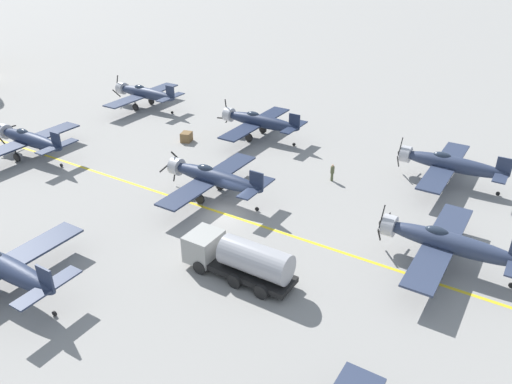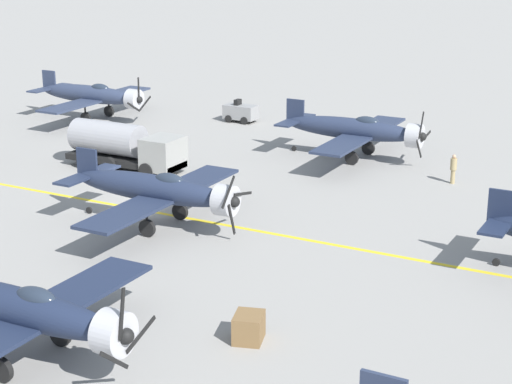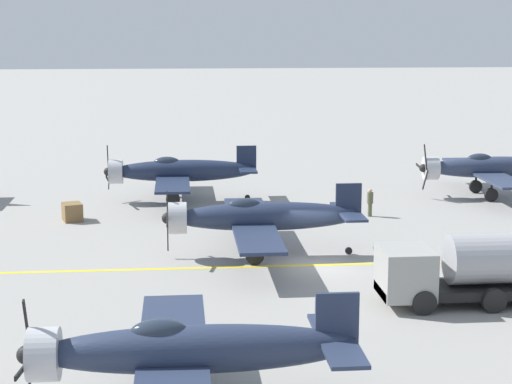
% 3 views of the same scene
% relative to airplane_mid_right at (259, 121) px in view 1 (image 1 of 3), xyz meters
% --- Properties ---
extents(ground_plane, '(400.00, 400.00, 0.00)m').
position_rel_airplane_mid_right_xyz_m(ground_plane, '(-16.04, -6.72, -2.01)').
color(ground_plane, gray).
extents(taxiway_stripe, '(0.30, 160.00, 0.01)m').
position_rel_airplane_mid_right_xyz_m(taxiway_stripe, '(-16.04, -6.72, -2.01)').
color(taxiway_stripe, yellow).
rests_on(taxiway_stripe, ground).
extents(airplane_mid_right, '(12.00, 9.98, 3.78)m').
position_rel_airplane_mid_right_xyz_m(airplane_mid_right, '(0.00, 0.00, 0.00)').
color(airplane_mid_right, '#1D2741').
rests_on(airplane_mid_right, ground).
extents(airplane_near_center, '(12.00, 9.98, 3.65)m').
position_rel_airplane_mid_right_xyz_m(airplane_near_center, '(-13.86, -23.74, 0.00)').
color(airplane_near_center, '#2F3953').
rests_on(airplane_near_center, ground).
extents(airplane_far_right, '(12.00, 9.98, 3.75)m').
position_rel_airplane_mid_right_xyz_m(airplane_far_right, '(1.14, 18.30, 0.00)').
color(airplane_far_right, '#2A354E').
rests_on(airplane_far_right, ground).
extents(airplane_mid_center, '(12.00, 9.98, 3.65)m').
position_rel_airplane_mid_right_xyz_m(airplane_mid_center, '(-14.18, -3.99, 0.00)').
color(airplane_mid_center, '#232D46').
rests_on(airplane_mid_center, ground).
extents(airplane_mid_left, '(12.00, 9.98, 3.71)m').
position_rel_airplane_mid_right_xyz_m(airplane_mid_left, '(-31.75, -0.14, 0.00)').
color(airplane_mid_left, '#27314A').
rests_on(airplane_mid_left, ground).
extents(airplane_far_center, '(12.00, 9.98, 3.65)m').
position_rel_airplane_mid_right_xyz_m(airplane_far_center, '(-17.07, 17.28, 0.00)').
color(airplane_far_center, '#1D2841').
rests_on(airplane_far_center, ground).
extents(airplane_near_right, '(12.00, 9.98, 3.67)m').
position_rel_airplane_mid_right_xyz_m(airplane_near_right, '(-0.45, -20.87, 0.00)').
color(airplane_near_right, '#2C3650').
rests_on(airplane_near_right, ground).
extents(fuel_tanker, '(2.68, 8.00, 2.98)m').
position_rel_airplane_mid_right_xyz_m(fuel_tanker, '(-22.40, -12.16, -0.50)').
color(fuel_tanker, black).
rests_on(fuel_tanker, ground).
extents(ground_crew_walking, '(0.37, 0.37, 1.70)m').
position_rel_airplane_mid_right_xyz_m(ground_crew_walking, '(-5.59, -11.57, -1.09)').
color(ground_crew_walking, '#515638').
rests_on(ground_crew_walking, ground).
extents(supply_crate_by_tanker, '(1.53, 1.39, 1.06)m').
position_rel_airplane_mid_right_xyz_m(supply_crate_by_tanker, '(-5.17, 6.29, -1.48)').
color(supply_crate_by_tanker, brown).
rests_on(supply_crate_by_tanker, ground).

